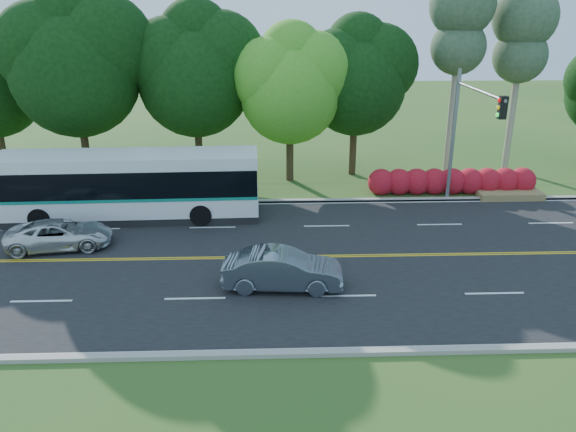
{
  "coord_description": "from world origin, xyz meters",
  "views": [
    {
      "loc": [
        -3.27,
        -21.6,
        9.91
      ],
      "look_at": [
        -2.43,
        2.0,
        1.11
      ],
      "focal_mm": 35.0,
      "sensor_mm": 36.0,
      "label": 1
    }
  ],
  "objects_px": {
    "traffic_signal": "(468,121)",
    "transit_bus": "(129,187)",
    "suv": "(60,234)",
    "sedan": "(283,270)"
  },
  "relations": [
    {
      "from": "traffic_signal",
      "to": "sedan",
      "type": "distance_m",
      "value": 12.97
    },
    {
      "from": "traffic_signal",
      "to": "suv",
      "type": "height_order",
      "value": "traffic_signal"
    },
    {
      "from": "transit_bus",
      "to": "sedan",
      "type": "xyz_separation_m",
      "value": [
        7.35,
        -7.69,
        -0.9
      ]
    },
    {
      "from": "sedan",
      "to": "suv",
      "type": "distance_m",
      "value": 10.44
    },
    {
      "from": "sedan",
      "to": "suv",
      "type": "relative_size",
      "value": 1.01
    },
    {
      "from": "traffic_signal",
      "to": "sedan",
      "type": "bearing_deg",
      "value": -138.77
    },
    {
      "from": "traffic_signal",
      "to": "transit_bus",
      "type": "distance_m",
      "value": 16.92
    },
    {
      "from": "transit_bus",
      "to": "suv",
      "type": "distance_m",
      "value": 4.37
    },
    {
      "from": "sedan",
      "to": "suv",
      "type": "xyz_separation_m",
      "value": [
        -9.61,
        4.09,
        -0.12
      ]
    },
    {
      "from": "transit_bus",
      "to": "suv",
      "type": "bearing_deg",
      "value": -123.86
    }
  ]
}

